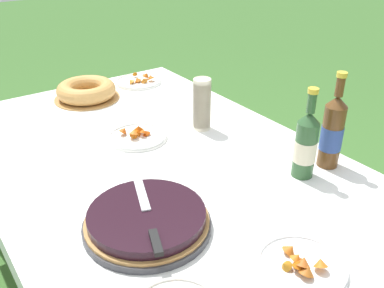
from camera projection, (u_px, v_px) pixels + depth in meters
garden_table at (155, 170)px, 1.59m from camera, size 1.75×1.14×0.69m
tablecloth at (155, 160)px, 1.57m from camera, size 1.76×1.15×0.10m
berry_tart at (147, 220)px, 1.19m from camera, size 0.36×0.36×0.06m
serving_knife at (148, 216)px, 1.15m from camera, size 0.36×0.15×0.01m
bundt_cake at (86, 91)px, 2.04m from camera, size 0.31×0.31×0.08m
cup_stack at (202, 104)px, 1.72m from camera, size 0.07×0.07×0.21m
cider_bottle_green at (306, 145)px, 1.39m from camera, size 0.07×0.07×0.31m
cider_bottle_amber at (332, 132)px, 1.45m from camera, size 0.08×0.08×0.34m
snack_plate_near at (137, 136)px, 1.68m from camera, size 0.23×0.23×0.06m
snack_plate_left at (139, 81)px, 2.24m from camera, size 0.24×0.24×0.06m
snack_plate_right at (302, 265)px, 1.06m from camera, size 0.23×0.23×0.06m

